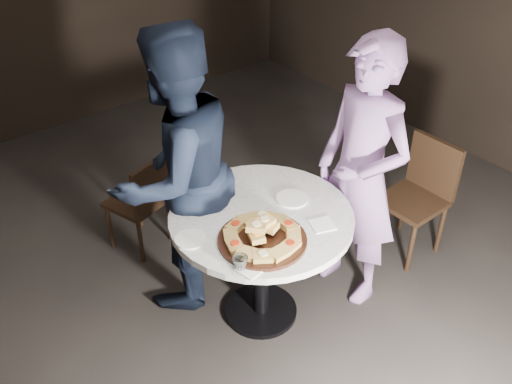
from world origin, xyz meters
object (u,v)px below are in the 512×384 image
table (261,234)px  chair_far (144,198)px  chair_right (421,190)px  diner_teal (361,177)px  diner_navy (176,175)px  serving_board (262,240)px  water_glass (240,263)px  focaccia_pile (262,233)px

table → chair_far: 1.09m
chair_right → diner_teal: (-0.69, -0.00, 0.40)m
diner_navy → diner_teal: (0.91, -0.67, -0.04)m
table → chair_right: (1.34, -0.17, -0.16)m
serving_board → chair_right: 1.53m
chair_far → chair_right: (1.57, -1.22, 0.05)m
diner_navy → serving_board: bearing=88.5°
chair_right → serving_board: bearing=-89.7°
table → serving_board: 0.30m
serving_board → chair_far: 1.30m
table → serving_board: serving_board is taller
chair_right → diner_navy: bearing=-113.4°
table → diner_teal: (0.65, -0.17, 0.23)m
diner_teal → water_glass: bearing=-83.4°
table → focaccia_pile: focaccia_pile is taller
focaccia_pile → serving_board: bearing=-81.5°
chair_right → diner_teal: diner_teal is taller
serving_board → water_glass: 0.25m
serving_board → diner_teal: (0.80, 0.03, 0.07)m
focaccia_pile → diner_teal: 0.81m
serving_board → diner_teal: size_ratio=0.27×
table → chair_right: size_ratio=1.43×
water_glass → diner_teal: bearing=6.8°
chair_far → diner_navy: (-0.02, -0.55, 0.49)m
serving_board → water_glass: size_ratio=6.03×
diner_navy → focaccia_pile: bearing=88.5°
serving_board → water_glass: water_glass is taller
water_glass → chair_right: water_glass is taller
table → serving_board: size_ratio=2.51×
focaccia_pile → diner_navy: (-0.10, 0.69, 0.06)m
chair_right → diner_teal: bearing=-90.6°
chair_right → diner_navy: diner_navy is taller
chair_right → chair_far: bearing=-128.4°
diner_navy → chair_far: bearing=-102.5°
serving_board → focaccia_pile: (-0.00, 0.00, 0.04)m
table → serving_board: (-0.15, -0.20, 0.16)m
focaccia_pile → water_glass: (-0.22, -0.10, -0.02)m
serving_board → diner_teal: 0.81m
serving_board → chair_right: bearing=1.0°
serving_board → focaccia_pile: focaccia_pile is taller
table → diner_teal: bearing=-14.6°
water_glass → chair_far: bearing=83.8°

